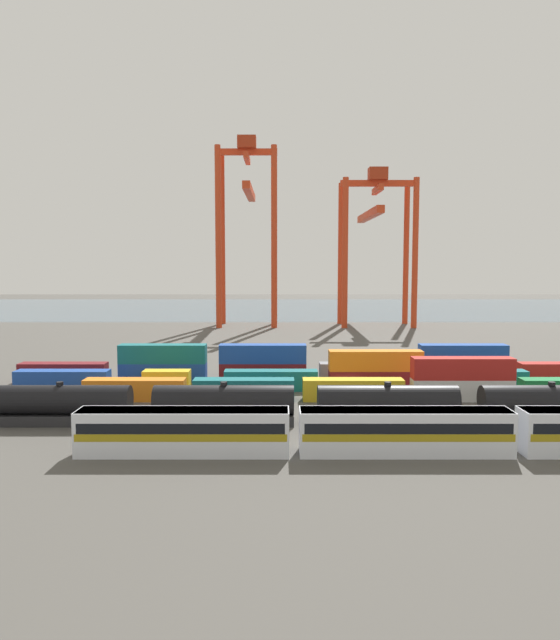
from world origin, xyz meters
The scene contains 25 objects.
ground_plane centered at (0.00, 40.00, 0.00)m, with size 420.00×420.00×0.00m, color #4C4944.
harbour_water centered at (0.00, 149.50, 0.00)m, with size 400.00×110.00×0.01m, color #475B6B.
passenger_train centered at (1.95, -23.39, 2.14)m, with size 56.53×3.14×3.90m.
freight_tank_row centered at (2.15, -13.75, 2.09)m, with size 81.22×2.95×4.41m.
shipping_container_0 centered at (-26.35, -2.78, 1.30)m, with size 12.10×2.44×2.60m, color orange.
shipping_container_1 centered at (-13.20, -2.78, 1.30)m, with size 12.10×2.44×2.60m, color #146066.
shipping_container_2 centered at (-0.05, -2.78, 1.30)m, with size 12.10×2.44×2.60m, color gold.
shipping_container_3 centered at (13.10, -2.78, 1.30)m, with size 12.10×2.44×2.60m, color silver.
shipping_container_4 centered at (13.10, -2.78, 3.90)m, with size 12.10×2.44×2.60m, color #AD211C.
shipping_container_8 centered at (-37.19, 3.10, 1.30)m, with size 12.10×2.44×2.60m, color #1C4299.
shipping_container_9 centered at (-23.61, 3.10, 1.30)m, with size 6.04×2.44×2.60m, color gold.
shipping_container_10 centered at (-10.02, 3.10, 1.30)m, with size 12.10×2.44×2.60m, color #146066.
shipping_container_11 centered at (3.56, 3.10, 1.30)m, with size 12.10×2.44×2.60m, color maroon.
shipping_container_12 centered at (3.56, 3.10, 3.90)m, with size 12.10×2.44×2.60m, color orange.
shipping_container_13 centered at (17.15, 3.10, 1.30)m, with size 12.10×2.44×2.60m, color #146066.
shipping_container_14 centered at (-39.21, 8.99, 1.30)m, with size 12.10×2.44×2.60m, color maroon.
shipping_container_15 centered at (-25.23, 8.99, 1.30)m, with size 12.10×2.44×2.60m, color #1C4299.
shipping_container_16 centered at (-25.23, 8.99, 3.90)m, with size 12.10×2.44×2.60m, color #146066.
shipping_container_17 centered at (-11.25, 8.99, 1.30)m, with size 12.10×2.44×2.60m, color maroon.
shipping_container_18 centered at (-11.25, 8.99, 3.90)m, with size 12.10×2.44×2.60m, color #1C4299.
shipping_container_19 centered at (2.74, 8.99, 1.30)m, with size 12.10×2.44×2.60m, color slate.
shipping_container_20 centered at (16.72, 8.99, 1.30)m, with size 12.10×2.44×2.60m, color gold.
shipping_container_21 centered at (16.72, 8.99, 3.90)m, with size 12.10×2.44×2.60m, color #1C4299.
gantry_crane_west centered at (-17.44, 87.33, 29.76)m, with size 15.78×34.11×49.32m.
gantry_crane_central centered at (16.63, 88.39, 25.63)m, with size 19.43×39.05×41.31m.
Camera 1 is at (-8.85, -74.12, 16.40)m, focal length 33.76 mm.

